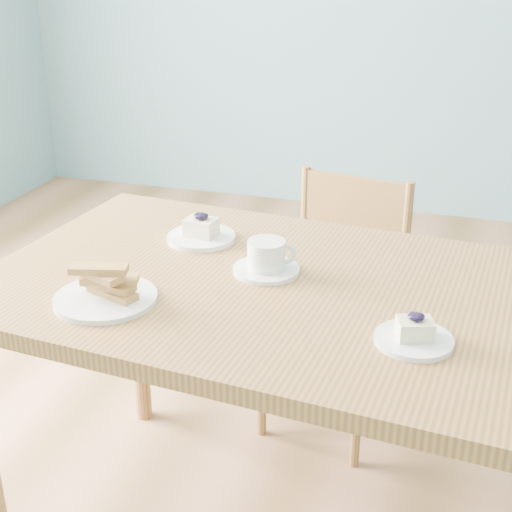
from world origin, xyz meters
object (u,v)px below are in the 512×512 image
cheesecake_plate_near (414,335)px  dining_chair (335,307)px  biscotti_plate (105,290)px  dining_table (299,317)px  cheesecake_plate_far (201,233)px  coffee_cup (267,259)px

cheesecake_plate_near → dining_chair: bearing=110.7°
biscotti_plate → dining_chair: bearing=65.1°
dining_table → cheesecake_plate_far: (-0.31, 0.19, 0.10)m
cheesecake_plate_near → cheesecake_plate_far: bearing=147.7°
dining_chair → coffee_cup: bearing=-86.1°
dining_table → dining_chair: dining_chair is taller
dining_chair → dining_table: bearing=-76.4°
cheesecake_plate_near → coffee_cup: coffee_cup is taller
coffee_cup → biscotti_plate: 0.38m
cheesecake_plate_near → cheesecake_plate_far: size_ratio=0.86×
dining_table → cheesecake_plate_far: cheesecake_plate_far is taller
cheesecake_plate_near → biscotti_plate: bearing=-178.5°
cheesecake_plate_far → coffee_cup: bearing=-32.7°
dining_chair → cheesecake_plate_near: (0.29, -0.76, 0.37)m
biscotti_plate → cheesecake_plate_near: bearing=1.5°
dining_chair → cheesecake_plate_near: size_ratio=5.42×
dining_table → cheesecake_plate_near: 0.33m
dining_chair → coffee_cup: (-0.07, -0.53, 0.38)m
dining_table → cheesecake_plate_far: size_ratio=8.53×
cheesecake_plate_near → coffee_cup: size_ratio=0.98×
dining_table → cheesecake_plate_near: (0.27, -0.17, 0.09)m
cheesecake_plate_far → coffee_cup: (0.22, -0.14, 0.01)m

